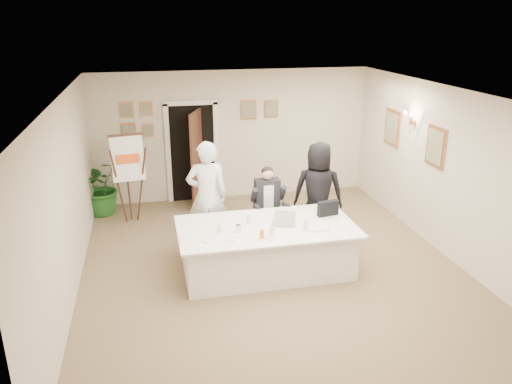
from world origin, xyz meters
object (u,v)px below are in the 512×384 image
object	(u,v)px
standing_man	(207,196)
paper_stack	(318,228)
conference_table	(266,248)
flip_chart	(129,183)
laptop	(283,215)
standing_woman	(318,192)
potted_palm	(102,186)
seated_man	(268,204)
laptop_bag	(328,208)
steel_jug	(238,228)
oj_glass	(262,234)

from	to	relation	value
standing_man	paper_stack	size ratio (longest dim) A/B	6.28
conference_table	flip_chart	bearing A→B (deg)	130.09
standing_man	laptop	distance (m)	1.46
standing_woman	potted_palm	xyz separation A→B (m)	(-3.87, 2.14, -0.33)
seated_man	flip_chart	size ratio (longest dim) A/B	0.79
laptop_bag	paper_stack	distance (m)	0.61
standing_man	laptop_bag	bearing A→B (deg)	159.56
steel_jug	laptop	bearing A→B (deg)	11.99
oj_glass	laptop	bearing A→B (deg)	46.10
conference_table	seated_man	xyz separation A→B (m)	(0.30, 1.14, 0.30)
seated_man	oj_glass	size ratio (longest dim) A/B	10.68
flip_chart	laptop	world-z (taller)	flip_chart
potted_palm	laptop_bag	world-z (taller)	potted_palm
potted_palm	oj_glass	bearing A→B (deg)	-54.70
laptop_bag	oj_glass	xyz separation A→B (m)	(-1.26, -0.63, -0.06)
seated_man	steel_jug	distance (m)	1.48
conference_table	oj_glass	xyz separation A→B (m)	(-0.18, -0.43, 0.45)
flip_chart	paper_stack	world-z (taller)	flip_chart
conference_table	potted_palm	world-z (taller)	potted_palm
standing_man	standing_woman	xyz separation A→B (m)	(1.97, -0.06, -0.06)
laptop_bag	oj_glass	bearing A→B (deg)	-164.73
seated_man	conference_table	bearing A→B (deg)	-93.64
potted_palm	paper_stack	bearing A→B (deg)	-44.91
seated_man	standing_man	bearing A→B (deg)	-164.10
laptop	laptop_bag	world-z (taller)	laptop
flip_chart	paper_stack	xyz separation A→B (m)	(2.87, -2.82, -0.02)
paper_stack	standing_woman	bearing A→B (deg)	71.03
laptop_bag	steel_jug	world-z (taller)	laptop_bag
flip_chart	steel_jug	size ratio (longest dim) A/B	15.91
paper_stack	oj_glass	size ratio (longest dim) A/B	2.35
potted_palm	paper_stack	xyz separation A→B (m)	(3.43, -3.42, 0.21)
seated_man	flip_chart	xyz separation A→B (m)	(-2.42, 1.39, 0.12)
conference_table	laptop_bag	xyz separation A→B (m)	(1.08, 0.20, 0.51)
steel_jug	standing_man	bearing A→B (deg)	105.29
standing_woman	laptop_bag	distance (m)	0.79
laptop_bag	steel_jug	size ratio (longest dim) A/B	3.23
conference_table	standing_woman	xyz separation A→B (m)	(1.18, 0.98, 0.51)
laptop_bag	standing_man	bearing A→B (deg)	144.38
flip_chart	potted_palm	distance (m)	0.85
standing_woman	steel_jug	distance (m)	1.99
laptop	oj_glass	size ratio (longest dim) A/B	2.75
potted_palm	oj_glass	size ratio (longest dim) A/B	8.91
laptop	paper_stack	world-z (taller)	laptop
flip_chart	laptop_bag	world-z (taller)	flip_chart
conference_table	laptop_bag	bearing A→B (deg)	10.57
conference_table	standing_man	bearing A→B (deg)	127.16
oj_glass	potted_palm	bearing A→B (deg)	125.30
flip_chart	laptop_bag	size ratio (longest dim) A/B	4.92
laptop	laptop_bag	distance (m)	0.83
standing_woman	laptop_bag	xyz separation A→B (m)	(-0.10, -0.78, -0.00)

